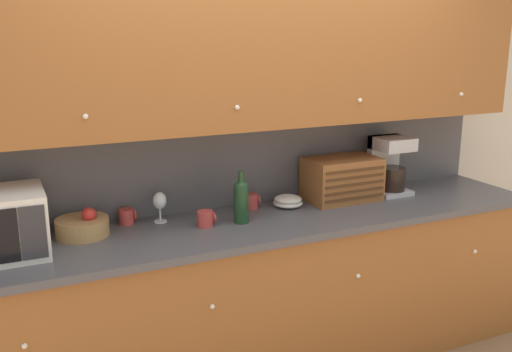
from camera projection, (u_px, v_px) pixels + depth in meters
name	position (u px, v px, depth m)	size (l,w,h in m)	color
ground_plane	(242.00, 343.00, 3.72)	(24.00, 24.00, 0.00)	#896647
wall_back	(238.00, 148.00, 3.43)	(5.87, 0.06, 2.60)	beige
counter_unit	(263.00, 296.00, 3.32)	(3.49, 0.67, 0.95)	#935628
backsplash_panel	(241.00, 164.00, 3.42)	(3.47, 0.01, 0.51)	#4C4C51
upper_cabinets	(279.00, 57.00, 3.18)	(3.47, 0.37, 0.76)	#935628
fruit_basket	(83.00, 226.00, 2.94)	(0.27, 0.27, 0.15)	#A87F4C
mug_blue_second	(127.00, 216.00, 3.12)	(0.09, 0.08, 0.09)	#B73D38
wine_glass	(160.00, 202.00, 3.13)	(0.08, 0.08, 0.17)	silver
mug_patterned_third	(206.00, 219.00, 3.08)	(0.10, 0.09, 0.09)	#B73D38
wine_bottle	(241.00, 199.00, 3.12)	(0.08, 0.08, 0.29)	#19381E
mug	(252.00, 201.00, 3.39)	(0.09, 0.08, 0.09)	#B73D38
bowl_stack_on_counter	(288.00, 201.00, 3.43)	(0.18, 0.18, 0.07)	silver
bread_box	(342.00, 179.00, 3.55)	(0.45, 0.29, 0.27)	brown
coffee_maker	(389.00, 165.00, 3.68)	(0.23, 0.22, 0.37)	#B7B7BC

